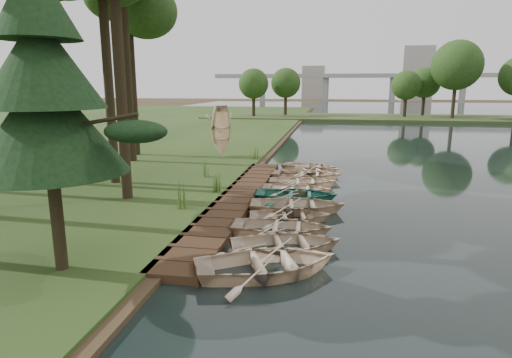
% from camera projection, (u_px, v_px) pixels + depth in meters
% --- Properties ---
extents(ground, '(300.00, 300.00, 0.00)m').
position_uv_depth(ground, '(273.00, 205.00, 18.32)').
color(ground, '#3D2F1D').
extents(boardwalk, '(1.60, 16.00, 0.30)m').
position_uv_depth(boardwalk, '(237.00, 200.00, 18.56)').
color(boardwalk, '#392516').
rests_on(boardwalk, ground).
extents(peninsula, '(50.00, 14.00, 0.45)m').
position_uv_depth(peninsula, '(370.00, 118.00, 65.00)').
color(peninsula, '#35461F').
rests_on(peninsula, ground).
extents(far_trees, '(45.60, 5.60, 8.80)m').
position_uv_depth(far_trees, '(350.00, 76.00, 64.25)').
color(far_trees, black).
rests_on(far_trees, peninsula).
extents(bridge, '(95.90, 4.00, 8.60)m').
position_uv_depth(bridge, '(367.00, 79.00, 130.14)').
color(bridge, '#A5A5A0').
rests_on(bridge, ground).
extents(building_a, '(10.00, 8.00, 18.00)m').
position_uv_depth(building_a, '(416.00, 74.00, 145.94)').
color(building_a, '#A5A5A0').
rests_on(building_a, ground).
extents(building_b, '(8.00, 8.00, 12.00)m').
position_uv_depth(building_b, '(313.00, 83.00, 157.37)').
color(building_b, '#A5A5A0').
rests_on(building_b, ground).
extents(rowboat_0, '(4.62, 4.03, 0.80)m').
position_uv_depth(rowboat_0, '(267.00, 260.00, 11.40)').
color(rowboat_0, beige).
rests_on(rowboat_0, water).
extents(rowboat_1, '(3.98, 3.34, 0.71)m').
position_uv_depth(rowboat_1, '(287.00, 241.00, 12.92)').
color(rowboat_1, beige).
rests_on(rowboat_1, water).
extents(rowboat_2, '(3.53, 2.59, 0.71)m').
position_uv_depth(rowboat_2, '(282.00, 225.00, 14.42)').
color(rowboat_2, beige).
rests_on(rowboat_2, water).
extents(rowboat_3, '(3.40, 2.70, 0.63)m').
position_uv_depth(rowboat_3, '(290.00, 214.00, 15.79)').
color(rowboat_3, beige).
rests_on(rowboat_3, water).
extents(rowboat_4, '(4.10, 3.16, 0.79)m').
position_uv_depth(rowboat_4, '(297.00, 203.00, 16.96)').
color(rowboat_4, beige).
rests_on(rowboat_4, water).
extents(rowboat_5, '(3.74, 2.78, 0.74)m').
position_uv_depth(rowboat_5, '(296.00, 193.00, 18.61)').
color(rowboat_5, teal).
rests_on(rowboat_5, water).
extents(rowboat_6, '(3.25, 2.34, 0.67)m').
position_uv_depth(rowboat_6, '(296.00, 187.00, 19.88)').
color(rowboat_6, beige).
rests_on(rowboat_6, water).
extents(rowboat_7, '(3.57, 2.71, 0.69)m').
position_uv_depth(rowboat_7, '(302.00, 180.00, 21.31)').
color(rowboat_7, beige).
rests_on(rowboat_7, water).
extents(rowboat_8, '(3.74, 2.72, 0.76)m').
position_uv_depth(rowboat_8, '(306.00, 173.00, 22.88)').
color(rowboat_8, beige).
rests_on(rowboat_8, water).
extents(rowboat_9, '(4.01, 3.48, 0.70)m').
position_uv_depth(rowboat_9, '(311.00, 170.00, 23.95)').
color(rowboat_9, beige).
rests_on(rowboat_9, water).
extents(rowboat_10, '(3.71, 2.99, 0.68)m').
position_uv_depth(rowboat_10, '(309.00, 165.00, 25.37)').
color(rowboat_10, beige).
rests_on(rowboat_10, water).
extents(stored_rowboat, '(4.18, 3.84, 0.71)m').
position_uv_depth(stored_rowboat, '(222.00, 151.00, 29.10)').
color(stored_rowboat, beige).
rests_on(stored_rowboat, bank).
extents(pine_tree, '(3.80, 3.80, 7.66)m').
position_uv_depth(pine_tree, '(44.00, 90.00, 10.27)').
color(pine_tree, black).
rests_on(pine_tree, bank).
extents(reeds_0, '(0.60, 0.60, 1.14)m').
position_uv_depth(reeds_0, '(180.00, 194.00, 16.65)').
color(reeds_0, '#3F661E').
rests_on(reeds_0, bank).
extents(reeds_1, '(0.60, 0.60, 0.87)m').
position_uv_depth(reeds_1, '(219.00, 182.00, 19.28)').
color(reeds_1, '#3F661E').
rests_on(reeds_1, bank).
extents(reeds_2, '(0.60, 0.60, 0.88)m').
position_uv_depth(reeds_2, '(204.00, 168.00, 22.51)').
color(reeds_2, '#3F661E').
rests_on(reeds_2, bank).
extents(reeds_3, '(0.60, 0.60, 0.89)m').
position_uv_depth(reeds_3, '(254.00, 152.00, 27.93)').
color(reeds_3, '#3F661E').
rests_on(reeds_3, bank).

